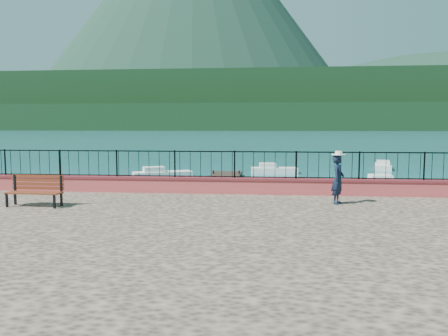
% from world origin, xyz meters
% --- Properties ---
extents(ground, '(2000.00, 2000.00, 0.00)m').
position_xyz_m(ground, '(0.00, 0.00, 0.00)').
color(ground, '#19596B').
rests_on(ground, ground).
extents(parapet, '(28.00, 0.46, 0.58)m').
position_xyz_m(parapet, '(0.00, 3.70, 1.49)').
color(parapet, '#B34240').
rests_on(parapet, promenade).
extents(railing, '(27.00, 0.05, 0.95)m').
position_xyz_m(railing, '(0.00, 3.70, 2.25)').
color(railing, black).
rests_on(railing, parapet).
extents(dock, '(2.00, 16.00, 0.30)m').
position_xyz_m(dock, '(-2.00, 12.00, 0.15)').
color(dock, '#2D231C').
rests_on(dock, ground).
extents(far_forest, '(900.00, 60.00, 18.00)m').
position_xyz_m(far_forest, '(0.00, 300.00, 9.00)').
color(far_forest, black).
rests_on(far_forest, ground).
extents(foothills, '(900.00, 120.00, 44.00)m').
position_xyz_m(foothills, '(0.00, 360.00, 22.00)').
color(foothills, black).
rests_on(foothills, ground).
extents(volcano, '(560.00, 560.00, 380.00)m').
position_xyz_m(volcano, '(-120.00, 700.00, 190.00)').
color(volcano, '#142D23').
rests_on(volcano, ground).
extents(companion_hill, '(448.00, 384.00, 180.00)m').
position_xyz_m(companion_hill, '(220.00, 560.00, 0.00)').
color(companion_hill, '#142D23').
rests_on(companion_hill, ground).
extents(park_bench, '(1.72, 0.62, 0.94)m').
position_xyz_m(park_bench, '(-6.20, 0.59, 1.49)').
color(park_bench, black).
rests_on(park_bench, promenade).
extents(person, '(0.56, 0.67, 1.55)m').
position_xyz_m(person, '(3.10, 1.95, 1.98)').
color(person, black).
rests_on(person, promenade).
extents(hat, '(0.44, 0.44, 0.12)m').
position_xyz_m(hat, '(3.10, 1.95, 2.81)').
color(hat, white).
rests_on(hat, person).
extents(boat_0, '(3.58, 2.16, 0.80)m').
position_xyz_m(boat_0, '(-5.51, 11.88, 0.40)').
color(boat_0, silver).
rests_on(boat_0, ground).
extents(boat_2, '(3.55, 1.40, 0.80)m').
position_xyz_m(boat_2, '(8.03, 14.35, 0.40)').
color(boat_2, white).
rests_on(boat_2, ground).
extents(boat_3, '(4.27, 2.85, 0.80)m').
position_xyz_m(boat_3, '(-6.49, 18.00, 0.40)').
color(boat_3, silver).
rests_on(boat_3, ground).
extents(boat_4, '(3.60, 1.60, 0.80)m').
position_xyz_m(boat_4, '(1.39, 21.67, 0.40)').
color(boat_4, silver).
rests_on(boat_4, ground).
extents(boat_5, '(2.08, 3.90, 0.80)m').
position_xyz_m(boat_5, '(10.51, 25.72, 0.40)').
color(boat_5, silver).
rests_on(boat_5, ground).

